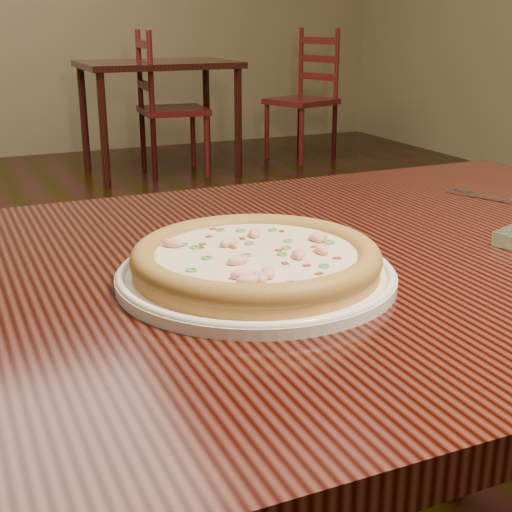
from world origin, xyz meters
name	(u,v)px	position (x,y,z in m)	size (l,w,h in m)	color
hero_table	(326,328)	(0.26, -0.55, 0.65)	(1.20, 0.80, 0.75)	black
plate	(256,274)	(0.14, -0.60, 0.76)	(0.31, 0.31, 0.02)	white
pizza	(256,259)	(0.14, -0.60, 0.78)	(0.27, 0.27, 0.03)	gold
fork	(501,199)	(0.65, -0.43, 0.75)	(0.08, 0.17, 0.00)	silver
bg_table_right	(158,76)	(1.24, 3.43, 0.65)	(1.00, 0.70, 0.75)	black
chair_c	(165,109)	(1.27, 3.38, 0.44)	(0.45, 0.45, 0.95)	#4E1113
chair_d	(306,100)	(2.42, 3.53, 0.44)	(0.53, 0.53, 0.95)	#4E1113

